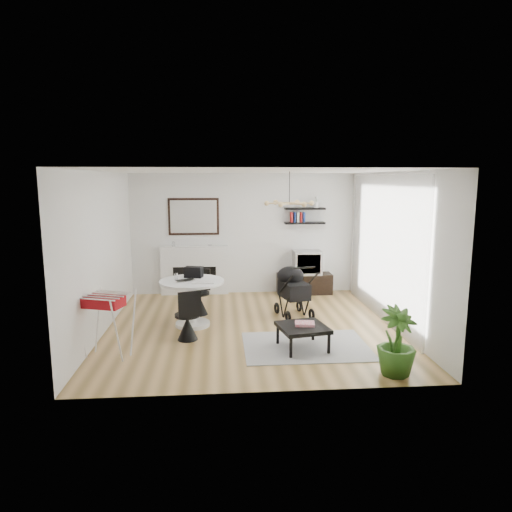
{
  "coord_description": "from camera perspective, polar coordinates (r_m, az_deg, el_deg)",
  "views": [
    {
      "loc": [
        -0.53,
        -7.69,
        2.57
      ],
      "look_at": [
        0.12,
        0.4,
        1.2
      ],
      "focal_mm": 32.0,
      "sensor_mm": 36.0,
      "label": 1
    }
  ],
  "objects": [
    {
      "name": "black_bag",
      "position": [
        8.29,
        -7.8,
        -2.0
      ],
      "size": [
        0.35,
        0.27,
        0.19
      ],
      "primitive_type": "cube",
      "rotation": [
        0.0,
        0.0,
        -0.27
      ],
      "color": "black",
      "rests_on": "dining_table"
    },
    {
      "name": "newspaper",
      "position": [
        7.9,
        -6.64,
        -3.21
      ],
      "size": [
        0.38,
        0.31,
        0.01
      ],
      "primitive_type": "cube",
      "rotation": [
        0.0,
        0.0,
        0.01
      ],
      "color": "silver",
      "rests_on": "dining_table"
    },
    {
      "name": "drying_rack",
      "position": [
        7.02,
        -18.15,
        -8.07
      ],
      "size": [
        0.79,
        0.76,
        0.95
      ],
      "rotation": [
        0.0,
        0.0,
        -0.32
      ],
      "color": "white",
      "rests_on": "floor"
    },
    {
      "name": "chair_near",
      "position": [
        7.5,
        -8.54,
        -8.41
      ],
      "size": [
        0.44,
        0.45,
        0.84
      ],
      "rotation": [
        0.0,
        0.0,
        3.46
      ],
      "color": "black",
      "rests_on": "floor"
    },
    {
      "name": "rug",
      "position": [
        7.26,
        6.25,
        -11.13
      ],
      "size": [
        1.93,
        1.39,
        0.01
      ],
      "primitive_type": "cube",
      "color": "#949494",
      "rests_on": "floor"
    },
    {
      "name": "potted_plant",
      "position": [
        6.38,
        17.15,
        -10.18
      ],
      "size": [
        0.66,
        0.66,
        0.92
      ],
      "primitive_type": "imported",
      "rotation": [
        0.0,
        0.0,
        0.37
      ],
      "color": "#2F5E1B",
      "rests_on": "floor"
    },
    {
      "name": "shelf_upper",
      "position": [
        10.26,
        6.13,
        5.9
      ],
      "size": [
        0.9,
        0.25,
        0.04
      ],
      "primitive_type": "cube",
      "color": "black",
      "rests_on": "wall_back"
    },
    {
      "name": "laptop",
      "position": [
        7.98,
        -8.76,
        -3.08
      ],
      "size": [
        0.39,
        0.34,
        0.03
      ],
      "primitive_type": "imported",
      "rotation": [
        0.0,
        0.0,
        0.49
      ],
      "color": "black",
      "rests_on": "dining_table"
    },
    {
      "name": "fireplace",
      "position": [
        10.31,
        -7.68,
        -1.04
      ],
      "size": [
        1.5,
        0.17,
        2.16
      ],
      "color": "white",
      "rests_on": "floor"
    },
    {
      "name": "pendant_lamp",
      "position": [
        8.1,
        4.18,
        6.59
      ],
      "size": [
        0.9,
        0.9,
        0.1
      ],
      "primitive_type": null,
      "color": "tan",
      "rests_on": "ceiling"
    },
    {
      "name": "magazines",
      "position": [
        7.07,
        6.11,
        -8.41
      ],
      "size": [
        0.33,
        0.27,
        0.04
      ],
      "primitive_type": "cube",
      "rotation": [
        0.0,
        0.0,
        -0.15
      ],
      "color": "#DC3752",
      "rests_on": "coffee_table"
    },
    {
      "name": "floor",
      "position": [
        8.13,
        -0.62,
        -8.84
      ],
      "size": [
        5.0,
        5.0,
        0.0
      ],
      "primitive_type": "plane",
      "color": "olive",
      "rests_on": "ground"
    },
    {
      "name": "wall_right",
      "position": [
        8.36,
        16.73,
        0.79
      ],
      "size": [
        0.0,
        5.0,
        5.0
      ],
      "primitive_type": "plane",
      "rotation": [
        1.57,
        0.0,
        -1.57
      ],
      "color": "white",
      "rests_on": "floor"
    },
    {
      "name": "chair_far",
      "position": [
        8.85,
        -7.11,
        -5.53
      ],
      "size": [
        0.43,
        0.44,
        0.86
      ],
      "rotation": [
        0.0,
        0.0,
        -0.2
      ],
      "color": "black",
      "rests_on": "floor"
    },
    {
      "name": "coffee_table",
      "position": [
        7.05,
        5.85,
        -8.97
      ],
      "size": [
        0.82,
        0.82,
        0.36
      ],
      "rotation": [
        0.0,
        0.0,
        0.2
      ],
      "color": "black",
      "rests_on": "rug"
    },
    {
      "name": "dining_table",
      "position": [
        8.12,
        -7.98,
        -4.97
      ],
      "size": [
        1.13,
        1.13,
        0.82
      ],
      "color": "white",
      "rests_on": "floor"
    },
    {
      "name": "drinking_glass",
      "position": [
        8.19,
        -9.97,
        -2.48
      ],
      "size": [
        0.07,
        0.07,
        0.11
      ],
      "primitive_type": "cylinder",
      "color": "white",
      "rests_on": "dining_table"
    },
    {
      "name": "crt_tv",
      "position": [
        10.32,
        6.37,
        -0.76
      ],
      "size": [
        0.61,
        0.54,
        0.54
      ],
      "color": "#ACACAF",
      "rests_on": "tv_console"
    },
    {
      "name": "shelf_lower",
      "position": [
        10.29,
        6.1,
        4.13
      ],
      "size": [
        0.9,
        0.25,
        0.04
      ],
      "primitive_type": "cube",
      "color": "black",
      "rests_on": "wall_back"
    },
    {
      "name": "stroller",
      "position": [
        8.69,
        4.64,
        -4.57
      ],
      "size": [
        0.69,
        0.92,
        1.04
      ],
      "rotation": [
        0.0,
        0.0,
        0.23
      ],
      "color": "black",
      "rests_on": "floor"
    },
    {
      "name": "wall_back",
      "position": [
        10.28,
        -1.6,
        2.77
      ],
      "size": [
        5.0,
        0.0,
        5.0
      ],
      "primitive_type": "plane",
      "rotation": [
        1.57,
        0.0,
        0.0
      ],
      "color": "white",
      "rests_on": "floor"
    },
    {
      "name": "wall_left",
      "position": [
        8.03,
        -18.73,
        0.35
      ],
      "size": [
        0.0,
        5.0,
        5.0
      ],
      "primitive_type": "plane",
      "rotation": [
        1.57,
        0.0,
        1.57
      ],
      "color": "white",
      "rests_on": "floor"
    },
    {
      "name": "ceiling",
      "position": [
        7.71,
        -0.66,
        10.56
      ],
      "size": [
        5.0,
        5.0,
        0.0
      ],
      "primitive_type": "plane",
      "color": "white",
      "rests_on": "wall_back"
    },
    {
      "name": "tv_console",
      "position": [
        10.41,
        6.06,
        -3.45
      ],
      "size": [
        1.22,
        0.43,
        0.46
      ],
      "primitive_type": "cube",
      "color": "black",
      "rests_on": "floor"
    },
    {
      "name": "sheer_curtain",
      "position": [
        8.51,
        15.61,
        0.99
      ],
      "size": [
        0.04,
        3.6,
        2.6
      ],
      "primitive_type": "cube",
      "color": "white",
      "rests_on": "wall_right"
    }
  ]
}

